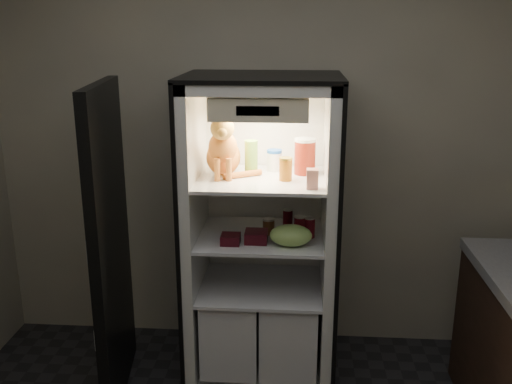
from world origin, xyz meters
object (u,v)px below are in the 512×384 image
(grape_bag, at_px, (291,235))
(pepper_jar, at_px, (305,156))
(refrigerator, at_px, (262,253))
(berry_box_left, at_px, (231,239))
(soda_can_a, at_px, (288,218))
(condiment_jar, at_px, (269,226))
(salsa_jar, at_px, (286,169))
(tabby_cat, at_px, (223,151))
(mayo_tub, at_px, (274,160))
(berry_box_right, at_px, (256,237))
(cream_carton, at_px, (312,179))
(soda_can_b, at_px, (309,227))
(soda_can_c, at_px, (300,227))
(parmesan_shaker, at_px, (251,157))

(grape_bag, bearing_deg, pepper_jar, 75.06)
(refrigerator, distance_m, berry_box_left, 0.33)
(soda_can_a, xyz_separation_m, condiment_jar, (-0.11, -0.13, -0.01))
(pepper_jar, xyz_separation_m, berry_box_left, (-0.41, -0.27, -0.43))
(salsa_jar, height_order, soda_can_a, salsa_jar)
(tabby_cat, distance_m, mayo_tub, 0.34)
(tabby_cat, xyz_separation_m, salsa_jar, (0.36, -0.07, -0.08))
(grape_bag, bearing_deg, berry_box_left, -179.85)
(berry_box_left, relative_size, berry_box_right, 0.84)
(soda_can_a, xyz_separation_m, berry_box_right, (-0.17, -0.27, -0.02))
(cream_carton, height_order, condiment_jar, cream_carton)
(soda_can_b, xyz_separation_m, soda_can_c, (-0.06, -0.00, 0.00))
(refrigerator, height_order, salsa_jar, refrigerator)
(berry_box_right, bearing_deg, berry_box_left, -164.48)
(mayo_tub, relative_size, soda_can_b, 1.07)
(tabby_cat, distance_m, soda_can_b, 0.67)
(mayo_tub, relative_size, grape_bag, 0.54)
(pepper_jar, xyz_separation_m, soda_can_c, (-0.02, -0.13, -0.39))
(mayo_tub, distance_m, grape_bag, 0.50)
(mayo_tub, xyz_separation_m, cream_carton, (0.22, -0.38, -0.01))
(salsa_jar, height_order, berry_box_right, salsa_jar)
(tabby_cat, relative_size, pepper_jar, 1.89)
(berry_box_left, bearing_deg, berry_box_right, 15.52)
(tabby_cat, relative_size, soda_can_c, 3.19)
(mayo_tub, relative_size, condiment_jar, 1.32)
(soda_can_a, height_order, berry_box_left, soda_can_a)
(tabby_cat, bearing_deg, soda_can_a, 11.57)
(parmesan_shaker, height_order, salsa_jar, parmesan_shaker)
(parmesan_shaker, distance_m, soda_can_a, 0.46)
(soda_can_b, distance_m, soda_can_c, 0.06)
(soda_can_b, distance_m, grape_bag, 0.17)
(soda_can_b, bearing_deg, grape_bag, -127.97)
(soda_can_b, distance_m, berry_box_left, 0.47)
(soda_can_c, distance_m, berry_box_right, 0.27)
(soda_can_a, bearing_deg, parmesan_shaker, -162.31)
(pepper_jar, bearing_deg, refrigerator, -170.01)
(pepper_jar, bearing_deg, berry_box_right, -139.67)
(soda_can_c, height_order, grape_bag, soda_can_c)
(soda_can_a, height_order, grape_bag, grape_bag)
(refrigerator, height_order, berry_box_right, refrigerator)
(grape_bag, xyz_separation_m, berry_box_left, (-0.34, -0.00, -0.03))
(parmesan_shaker, height_order, condiment_jar, parmesan_shaker)
(parmesan_shaker, xyz_separation_m, pepper_jar, (0.31, 0.03, 0.01))
(tabby_cat, xyz_separation_m, mayo_tub, (0.29, 0.15, -0.09))
(pepper_jar, bearing_deg, cream_carton, -82.88)
(salsa_jar, bearing_deg, condiment_jar, 147.96)
(mayo_tub, bearing_deg, cream_carton, -59.71)
(salsa_jar, relative_size, soda_can_a, 1.19)
(pepper_jar, bearing_deg, soda_can_a, 158.37)
(parmesan_shaker, relative_size, berry_box_left, 1.88)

